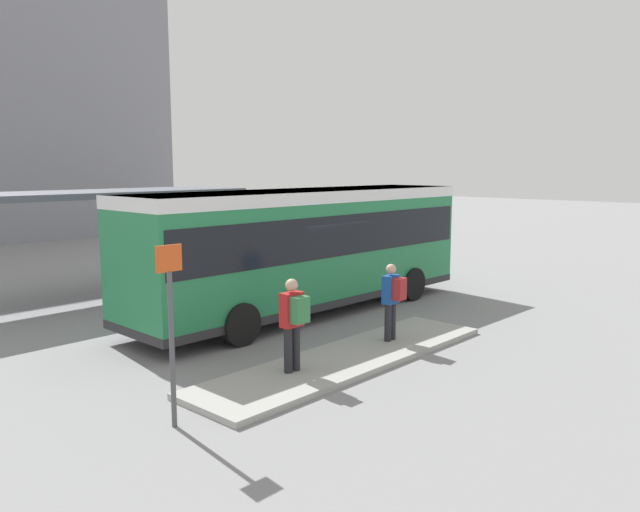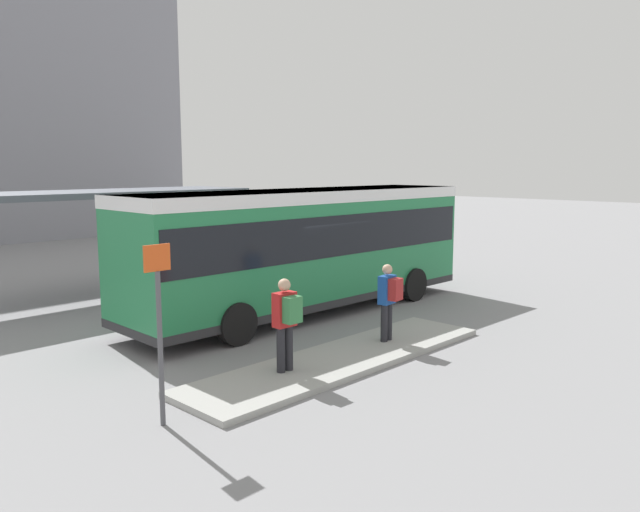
{
  "view_description": "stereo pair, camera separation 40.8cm",
  "coord_description": "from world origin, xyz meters",
  "px_view_note": "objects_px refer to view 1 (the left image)",
  "views": [
    {
      "loc": [
        -11.92,
        -11.46,
        3.95
      ],
      "look_at": [
        0.52,
        0.0,
        1.49
      ],
      "focal_mm": 35.0,
      "sensor_mm": 36.0,
      "label": 1
    },
    {
      "loc": [
        -11.64,
        -11.76,
        3.95
      ],
      "look_at": [
        0.52,
        0.0,
        1.49
      ],
      "focal_mm": 35.0,
      "sensor_mm": 36.0,
      "label": 2
    }
  ],
  "objects_px": {
    "pedestrian_companion": "(294,319)",
    "bicycle_red": "(368,253)",
    "potted_planter_near_shelter": "(230,273)",
    "city_bus": "(307,242)",
    "pedestrian_waiting": "(392,297)",
    "bicycle_orange": "(384,255)",
    "platform_sign": "(171,327)"
  },
  "relations": [
    {
      "from": "pedestrian_companion",
      "to": "bicycle_orange",
      "type": "xyz_separation_m",
      "value": [
        12.3,
        7.12,
        -0.79
      ]
    },
    {
      "from": "pedestrian_companion",
      "to": "potted_planter_near_shelter",
      "type": "distance_m",
      "value": 8.41
    },
    {
      "from": "bicycle_orange",
      "to": "bicycle_red",
      "type": "relative_size",
      "value": 1.0
    },
    {
      "from": "pedestrian_companion",
      "to": "bicycle_orange",
      "type": "bearing_deg",
      "value": -58.01
    },
    {
      "from": "pedestrian_companion",
      "to": "platform_sign",
      "type": "xyz_separation_m",
      "value": [
        -2.79,
        -0.21,
        0.42
      ]
    },
    {
      "from": "pedestrian_waiting",
      "to": "bicycle_red",
      "type": "bearing_deg",
      "value": -55.89
    },
    {
      "from": "pedestrian_companion",
      "to": "bicycle_red",
      "type": "xyz_separation_m",
      "value": [
        12.33,
        7.99,
        -0.79
      ]
    },
    {
      "from": "city_bus",
      "to": "pedestrian_waiting",
      "type": "height_order",
      "value": "city_bus"
    },
    {
      "from": "pedestrian_waiting",
      "to": "bicycle_orange",
      "type": "distance_m",
      "value": 11.82
    },
    {
      "from": "city_bus",
      "to": "potted_planter_near_shelter",
      "type": "bearing_deg",
      "value": 85.56
    },
    {
      "from": "pedestrian_companion",
      "to": "potted_planter_near_shelter",
      "type": "relative_size",
      "value": 1.5
    },
    {
      "from": "pedestrian_waiting",
      "to": "pedestrian_companion",
      "type": "bearing_deg",
      "value": 81.6
    },
    {
      "from": "city_bus",
      "to": "bicycle_red",
      "type": "distance_m",
      "value": 9.61
    },
    {
      "from": "city_bus",
      "to": "bicycle_orange",
      "type": "height_order",
      "value": "city_bus"
    },
    {
      "from": "bicycle_orange",
      "to": "potted_planter_near_shelter",
      "type": "bearing_deg",
      "value": 87.62
    },
    {
      "from": "pedestrian_waiting",
      "to": "bicycle_red",
      "type": "relative_size",
      "value": 1.07
    },
    {
      "from": "pedestrian_waiting",
      "to": "bicycle_orange",
      "type": "height_order",
      "value": "pedestrian_waiting"
    },
    {
      "from": "pedestrian_companion",
      "to": "platform_sign",
      "type": "distance_m",
      "value": 2.83
    },
    {
      "from": "city_bus",
      "to": "bicycle_red",
      "type": "height_order",
      "value": "city_bus"
    },
    {
      "from": "pedestrian_companion",
      "to": "bicycle_red",
      "type": "relative_size",
      "value": 1.11
    },
    {
      "from": "platform_sign",
      "to": "pedestrian_waiting",
      "type": "bearing_deg",
      "value": 1.24
    },
    {
      "from": "bicycle_orange",
      "to": "potted_planter_near_shelter",
      "type": "height_order",
      "value": "potted_planter_near_shelter"
    },
    {
      "from": "city_bus",
      "to": "potted_planter_near_shelter",
      "type": "distance_m",
      "value": 3.95
    },
    {
      "from": "city_bus",
      "to": "potted_planter_near_shelter",
      "type": "relative_size",
      "value": 8.97
    },
    {
      "from": "city_bus",
      "to": "bicycle_red",
      "type": "relative_size",
      "value": 6.61
    },
    {
      "from": "pedestrian_waiting",
      "to": "bicycle_orange",
      "type": "bearing_deg",
      "value": -59.0
    },
    {
      "from": "pedestrian_waiting",
      "to": "platform_sign",
      "type": "bearing_deg",
      "value": 84.56
    },
    {
      "from": "city_bus",
      "to": "bicycle_orange",
      "type": "distance_m",
      "value": 9.21
    },
    {
      "from": "city_bus",
      "to": "pedestrian_waiting",
      "type": "relative_size",
      "value": 6.18
    },
    {
      "from": "bicycle_red",
      "to": "city_bus",
      "type": "bearing_deg",
      "value": -61.1
    },
    {
      "from": "pedestrian_waiting",
      "to": "bicycle_orange",
      "type": "xyz_separation_m",
      "value": [
        9.33,
        7.21,
        -0.75
      ]
    },
    {
      "from": "bicycle_orange",
      "to": "pedestrian_companion",
      "type": "bearing_deg",
      "value": 118.16
    }
  ]
}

